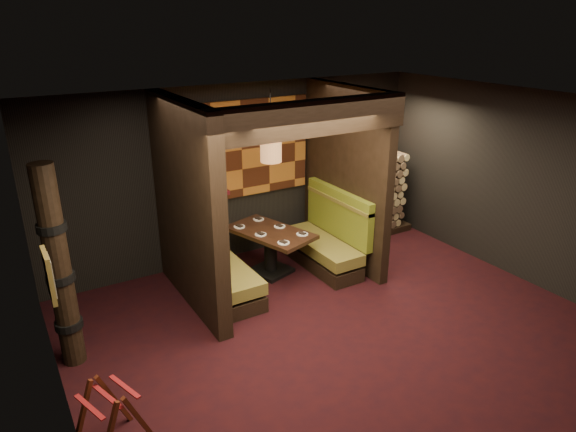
{
  "coord_description": "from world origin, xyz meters",
  "views": [
    {
      "loc": [
        -3.49,
        -4.5,
        3.77
      ],
      "look_at": [
        0.0,
        1.3,
        1.15
      ],
      "focal_mm": 32.0,
      "sensor_mm": 36.0,
      "label": 1
    }
  ],
  "objects_px": {
    "dining_table": "(271,245)",
    "luggage_rack": "(111,417)",
    "pendant_lamp": "(271,146)",
    "booth_bench_left": "(218,270)",
    "booth_bench_right": "(326,242)",
    "totem_column": "(59,270)",
    "firewood_stack": "(366,195)"
  },
  "relations": [
    {
      "from": "dining_table",
      "to": "luggage_rack",
      "type": "relative_size",
      "value": 1.9
    },
    {
      "from": "booth_bench_left",
      "to": "pendant_lamp",
      "type": "relative_size",
      "value": 1.55
    },
    {
      "from": "dining_table",
      "to": "totem_column",
      "type": "bearing_deg",
      "value": -165.99
    },
    {
      "from": "pendant_lamp",
      "to": "firewood_stack",
      "type": "distance_m",
      "value": 2.66
    },
    {
      "from": "booth_bench_left",
      "to": "luggage_rack",
      "type": "xyz_separation_m",
      "value": [
        -2.01,
        -2.15,
        -0.03
      ]
    },
    {
      "from": "pendant_lamp",
      "to": "dining_table",
      "type": "bearing_deg",
      "value": 90.0
    },
    {
      "from": "booth_bench_left",
      "to": "dining_table",
      "type": "height_order",
      "value": "booth_bench_left"
    },
    {
      "from": "totem_column",
      "to": "firewood_stack",
      "type": "height_order",
      "value": "totem_column"
    },
    {
      "from": "dining_table",
      "to": "firewood_stack",
      "type": "relative_size",
      "value": 0.87
    },
    {
      "from": "booth_bench_right",
      "to": "firewood_stack",
      "type": "xyz_separation_m",
      "value": [
        1.35,
        0.7,
        0.35
      ]
    },
    {
      "from": "booth_bench_right",
      "to": "totem_column",
      "type": "height_order",
      "value": "totem_column"
    },
    {
      "from": "luggage_rack",
      "to": "firewood_stack",
      "type": "relative_size",
      "value": 0.46
    },
    {
      "from": "booth_bench_right",
      "to": "dining_table",
      "type": "xyz_separation_m",
      "value": [
        -0.91,
        0.22,
        0.08
      ]
    },
    {
      "from": "luggage_rack",
      "to": "firewood_stack",
      "type": "bearing_deg",
      "value": 28.47
    },
    {
      "from": "totem_column",
      "to": "firewood_stack",
      "type": "bearing_deg",
      "value": 13.19
    },
    {
      "from": "firewood_stack",
      "to": "pendant_lamp",
      "type": "bearing_deg",
      "value": -166.74
    },
    {
      "from": "totem_column",
      "to": "pendant_lamp",
      "type": "bearing_deg",
      "value": 13.13
    },
    {
      "from": "booth_bench_left",
      "to": "totem_column",
      "type": "distance_m",
      "value": 2.3
    },
    {
      "from": "booth_bench_right",
      "to": "firewood_stack",
      "type": "bearing_deg",
      "value": 27.35
    },
    {
      "from": "booth_bench_right",
      "to": "totem_column",
      "type": "bearing_deg",
      "value": -172.14
    },
    {
      "from": "pendant_lamp",
      "to": "luggage_rack",
      "type": "xyz_separation_m",
      "value": [
        -2.99,
        -2.32,
        -1.68
      ]
    },
    {
      "from": "booth_bench_left",
      "to": "dining_table",
      "type": "bearing_deg",
      "value": 12.42
    },
    {
      "from": "firewood_stack",
      "to": "totem_column",
      "type": "bearing_deg",
      "value": -166.81
    },
    {
      "from": "dining_table",
      "to": "pendant_lamp",
      "type": "bearing_deg",
      "value": -90.0
    },
    {
      "from": "dining_table",
      "to": "firewood_stack",
      "type": "xyz_separation_m",
      "value": [
        2.26,
        0.48,
        0.27
      ]
    },
    {
      "from": "totem_column",
      "to": "firewood_stack",
      "type": "distance_m",
      "value": 5.5
    },
    {
      "from": "pendant_lamp",
      "to": "firewood_stack",
      "type": "bearing_deg",
      "value": 13.26
    },
    {
      "from": "booth_bench_right",
      "to": "dining_table",
      "type": "distance_m",
      "value": 0.94
    },
    {
      "from": "booth_bench_right",
      "to": "totem_column",
      "type": "xyz_separation_m",
      "value": [
        -3.98,
        -0.55,
        0.79
      ]
    },
    {
      "from": "dining_table",
      "to": "luggage_rack",
      "type": "distance_m",
      "value": 3.82
    },
    {
      "from": "dining_table",
      "to": "luggage_rack",
      "type": "height_order",
      "value": "dining_table"
    },
    {
      "from": "luggage_rack",
      "to": "totem_column",
      "type": "xyz_separation_m",
      "value": [
        -0.08,
        1.6,
        0.82
      ]
    }
  ]
}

